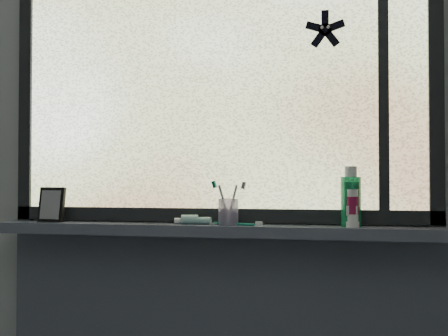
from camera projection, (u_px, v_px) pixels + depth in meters
wall_back at (217, 162)px, 1.88m from camera, size 3.00×0.01×2.50m
windowsill at (214, 230)px, 1.80m from camera, size 1.62×0.14×0.04m
window_pane at (216, 87)px, 1.87m from camera, size 1.50×0.01×1.00m
frame_bottom at (216, 215)px, 1.85m from camera, size 1.60×0.03×0.05m
frame_left at (27, 93)px, 2.00m from camera, size 0.05×0.03×1.10m
frame_right at (436, 79)px, 1.72m from camera, size 0.05×0.03×1.10m
frame_mullion at (383, 81)px, 1.76m from camera, size 0.03×0.03×1.00m
starfish_sticker at (325, 30)px, 1.79m from camera, size 0.15×0.02×0.15m
vanity_mirror at (52, 205)px, 1.91m from camera, size 0.11×0.06×0.13m
toothpaste_tube at (195, 220)px, 1.81m from camera, size 0.19×0.05×0.03m
toothbrush_cup at (228, 212)px, 1.78m from camera, size 0.08×0.08×0.09m
toothbrush_lying at (234, 223)px, 1.77m from camera, size 0.19×0.07×0.01m
mouthwash_bottle at (351, 196)px, 1.72m from camera, size 0.09×0.09×0.17m
cream_tube at (352, 203)px, 1.70m from camera, size 0.05×0.05×0.11m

